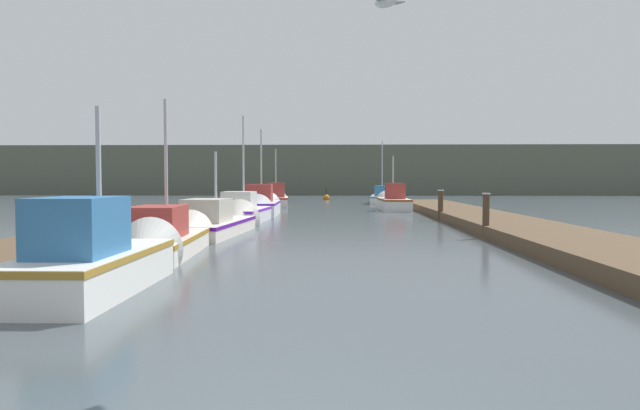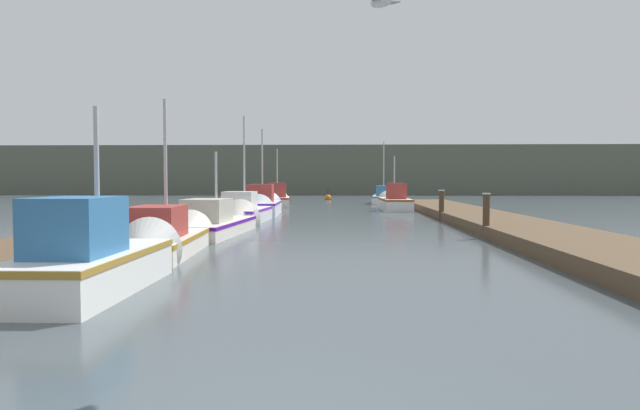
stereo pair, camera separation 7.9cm
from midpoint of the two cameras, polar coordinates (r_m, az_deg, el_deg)
name	(u,v)px [view 2 (the right image)]	position (r m, az deg, el deg)	size (l,w,h in m)	color
dock_left	(153,225)	(20.69, -16.29, -1.90)	(2.89, 40.00, 0.37)	brown
dock_right	(509,226)	(20.48, 18.44, -1.98)	(2.89, 40.00, 0.37)	brown
distant_shore_ridge	(337,171)	(72.02, 1.74, 3.44)	(120.00, 16.00, 5.64)	#565B4C
fishing_boat_0	(103,257)	(10.04, -20.69, -4.92)	(1.48, 4.71, 3.29)	silver
fishing_boat_1	(170,237)	(14.40, -14.65, -3.08)	(1.69, 5.24, 4.10)	silver
fishing_boat_2	(220,222)	(19.24, -9.84, -1.71)	(2.04, 6.28, 3.22)	silver
fishing_boat_3	(247,212)	(24.30, -7.27, -0.67)	(1.95, 5.37, 4.91)	silver
fishing_boat_4	(263,205)	(28.76, -5.64, -0.01)	(1.81, 5.36, 4.70)	silver
fishing_boat_5	(393,201)	(33.51, 7.43, 0.36)	(1.65, 5.68, 3.49)	silver
fishing_boat_6	(277,199)	(37.76, -4.23, 0.60)	(1.97, 5.16, 4.18)	silver
fishing_boat_7	(384,198)	(42.30, 6.44, 0.74)	(2.06, 5.86, 5.01)	silver
mooring_piling_0	(441,205)	(24.98, 12.14, 0.00)	(0.25, 0.25, 1.31)	#473523
mooring_piling_1	(133,231)	(14.72, -18.01, -2.46)	(0.35, 0.35, 1.00)	#473523
mooring_piling_2	(486,215)	(17.87, 16.41, -1.00)	(0.24, 0.24, 1.36)	#473523
channel_buoy	(328,198)	(49.11, 0.85, 0.72)	(0.57, 0.57, 1.07)	#BF6513
seagull_lead	(381,1)	(6.52, 6.52, 19.59)	(0.45, 0.49, 0.12)	white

